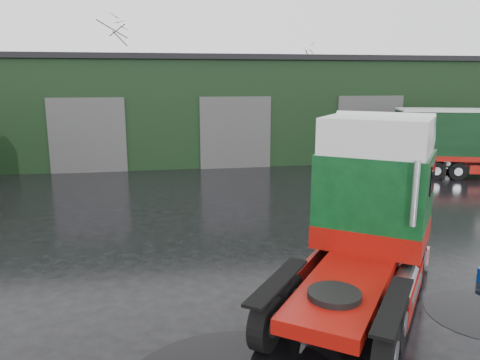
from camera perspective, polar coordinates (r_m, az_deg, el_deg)
name	(u,v)px	position (r m, az deg, el deg)	size (l,w,h in m)	color
ground	(245,262)	(13.08, 0.62, -9.98)	(100.00, 100.00, 0.00)	black
warehouse	(221,106)	(32.24, -2.29, 9.00)	(32.40, 12.40, 6.30)	black
hero_tractor	(357,218)	(10.20, 14.09, -4.55)	(2.82, 6.64, 4.12)	#093816
tree_back_a	(113,82)	(42.09, -15.25, 11.51)	(4.40, 4.40, 9.50)	black
tree_back_b	(294,93)	(43.67, 6.58, 10.54)	(4.40, 4.40, 7.50)	black
puddle_1	(368,253)	(14.18, 15.36, -8.63)	(2.02, 2.02, 0.01)	black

